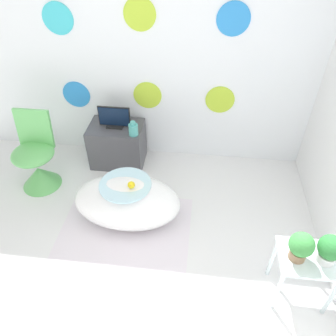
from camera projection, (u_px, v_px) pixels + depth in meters
wall_back_dotted at (146, 42)px, 3.15m from camera, size 4.44×0.05×2.60m
rug at (126, 229)px, 3.06m from camera, size 1.20×0.91×0.01m
bathtub at (127, 202)px, 3.00m from camera, size 0.98×0.56×0.48m
rubber_duck at (131, 185)px, 2.77m from camera, size 0.06×0.07×0.08m
chair at (37, 164)px, 3.37m from camera, size 0.42×0.42×0.81m
tv_cabinet at (118, 144)px, 3.67m from camera, size 0.58×0.41×0.48m
tv at (114, 118)px, 3.45m from camera, size 0.34×0.12×0.23m
vase at (133, 129)px, 3.35m from camera, size 0.10×0.10×0.16m
side_table at (306, 265)px, 2.34m from camera, size 0.43×0.33×0.47m
potted_plant_left at (301, 246)px, 2.19m from camera, size 0.17×0.17×0.23m
potted_plant_right at (330, 249)px, 2.18m from camera, size 0.17×0.17×0.23m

